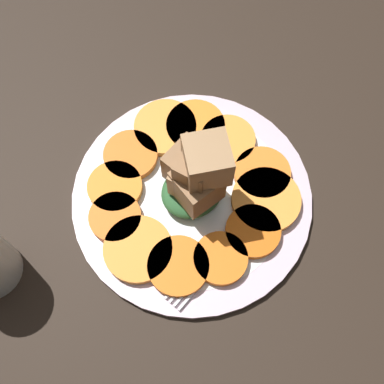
{
  "coord_description": "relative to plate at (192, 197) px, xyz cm",
  "views": [
    {
      "loc": [
        -12.73,
        -19.0,
        58.17
      ],
      "look_at": [
        0.0,
        0.0,
        4.1
      ],
      "focal_mm": 45.0,
      "sensor_mm": 36.0,
      "label": 1
    }
  ],
  "objects": [
    {
      "name": "carrot_slice_9",
      "position": [
        8.85,
        -2.6,
        1.1
      ],
      "size": [
        7.11,
        7.11,
        1.04
      ],
      "primitive_type": "cylinder",
      "color": "orange",
      "rests_on": "plate"
    },
    {
      "name": "carrot_slice_11",
      "position": [
        5.69,
        7.67,
        1.1
      ],
      "size": [
        7.7,
        7.7,
        1.04
      ],
      "primitive_type": "cylinder",
      "color": "orange",
      "rests_on": "plate"
    },
    {
      "name": "center_pile",
      "position": [
        0.4,
        -0.11,
        5.72
      ],
      "size": [
        8.22,
        8.45,
        12.09
      ],
      "color": "#2D6033",
      "rests_on": "plate"
    },
    {
      "name": "carrot_slice_5",
      "position": [
        -6.39,
        -6.68,
        1.1
      ],
      "size": [
        7.19,
        7.19,
        1.04
      ],
      "primitive_type": "cylinder",
      "color": "orange",
      "rests_on": "plate"
    },
    {
      "name": "carrot_slice_1",
      "position": [
        -3.56,
        8.74,
        1.1
      ],
      "size": [
        6.92,
        6.92,
        1.04
      ],
      "primitive_type": "cylinder",
      "color": "orange",
      "rests_on": "plate"
    },
    {
      "name": "carrot_slice_4",
      "position": [
        -9.22,
        -2.37,
        1.1
      ],
      "size": [
        8.16,
        8.16,
        1.04
      ],
      "primitive_type": "cylinder",
      "color": "orange",
      "rests_on": "plate"
    },
    {
      "name": "carrot_slice_10",
      "position": [
        8.04,
        3.65,
        1.1
      ],
      "size": [
        7.07,
        7.07,
        1.04
      ],
      "primitive_type": "cylinder",
      "color": "orange",
      "rests_on": "plate"
    },
    {
      "name": "carrot_slice_7",
      "position": [
        3.31,
        -8.11,
        1.1
      ],
      "size": [
        6.62,
        6.62,
        1.04
      ],
      "primitive_type": "cylinder",
      "color": "#D56013",
      "rests_on": "plate"
    },
    {
      "name": "carrot_slice_6",
      "position": [
        -1.8,
        -8.67,
        1.1
      ],
      "size": [
        6.38,
        6.38,
        1.04
      ],
      "primitive_type": "cylinder",
      "color": "orange",
      "rests_on": "plate"
    },
    {
      "name": "carrot_slice_2",
      "position": [
        -7.44,
        6.06,
        1.1
      ],
      "size": [
        6.81,
        6.81,
        1.04
      ],
      "primitive_type": "cylinder",
      "color": "orange",
      "rests_on": "plate"
    },
    {
      "name": "carrot_slice_8",
      "position": [
        7.05,
        -5.76,
        1.1
      ],
      "size": [
        8.5,
        8.5,
        1.04
      ],
      "primitive_type": "cylinder",
      "color": "orange",
      "rests_on": "plate"
    },
    {
      "name": "carrot_slice_0",
      "position": [
        2.32,
        9.74,
        1.1
      ],
      "size": [
        8.17,
        8.17,
        1.04
      ],
      "primitive_type": "cylinder",
      "color": "orange",
      "rests_on": "plate"
    },
    {
      "name": "fork",
      "position": [
        -0.37,
        -7.34,
        0.78
      ],
      "size": [
        19.5,
        6.99,
        0.4
      ],
      "rotation": [
        0.0,
        0.0,
        0.27
      ],
      "color": "silver",
      "rests_on": "plate"
    },
    {
      "name": "table_slab",
      "position": [
        0.0,
        0.0,
        -1.52
      ],
      "size": [
        120.0,
        120.0,
        2.0
      ],
      "primitive_type": "cube",
      "color": "black",
      "rests_on": "ground"
    },
    {
      "name": "carrot_slice_3",
      "position": [
        -9.43,
        2.57,
        1.1
      ],
      "size": [
        6.36,
        6.36,
        1.04
      ],
      "primitive_type": "cylinder",
      "color": "orange",
      "rests_on": "plate"
    },
    {
      "name": "plate",
      "position": [
        0.0,
        0.0,
        0.0
      ],
      "size": [
        29.85,
        29.85,
        1.05
      ],
      "color": "silver",
      "rests_on": "table_slab"
    }
  ]
}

